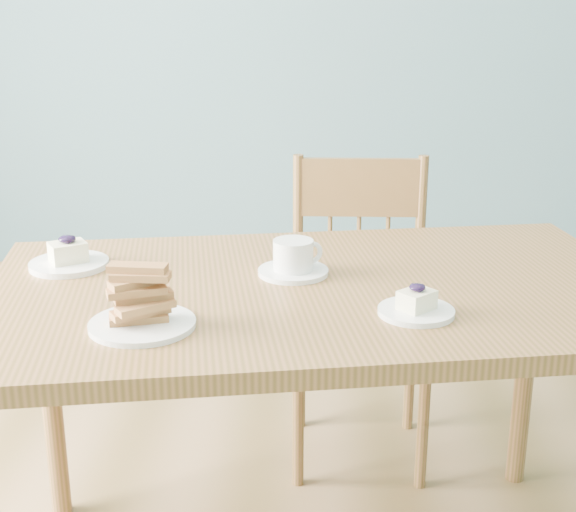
{
  "coord_description": "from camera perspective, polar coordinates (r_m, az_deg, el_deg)",
  "views": [
    {
      "loc": [
        -0.04,
        -1.41,
        1.31
      ],
      "look_at": [
        -0.09,
        0.21,
        0.78
      ],
      "focal_mm": 50.0,
      "sensor_mm": 36.0,
      "label": 1
    }
  ],
  "objects": [
    {
      "name": "cheesecake_plate_near",
      "position": [
        1.53,
        9.11,
        -3.57
      ],
      "size": [
        0.14,
        0.14,
        0.06
      ],
      "rotation": [
        0.0,
        0.0,
        0.72
      ],
      "color": "white",
      "rests_on": "dining_table"
    },
    {
      "name": "dining_table",
      "position": [
        1.7,
        2.21,
        -4.37
      ],
      "size": [
        1.48,
        0.99,
        0.74
      ],
      "rotation": [
        0.0,
        0.0,
        0.16
      ],
      "color": "brown",
      "rests_on": "ground"
    },
    {
      "name": "coffee_cup",
      "position": [
        1.72,
        0.42,
        -0.27
      ],
      "size": [
        0.15,
        0.15,
        0.08
      ],
      "rotation": [
        0.0,
        0.0,
        0.41
      ],
      "color": "white",
      "rests_on": "dining_table"
    },
    {
      "name": "cheesecake_plate_far",
      "position": [
        1.84,
        -15.33,
        -0.2
      ],
      "size": [
        0.17,
        0.17,
        0.07
      ],
      "rotation": [
        0.0,
        0.0,
        0.56
      ],
      "color": "white",
      "rests_on": "dining_table"
    },
    {
      "name": "biscotti_plate",
      "position": [
        1.47,
        -10.39,
        -3.54
      ],
      "size": [
        0.19,
        0.19,
        0.12
      ],
      "rotation": [
        0.0,
        0.0,
        0.3
      ],
      "color": "white",
      "rests_on": "dining_table"
    },
    {
      "name": "dining_chair",
      "position": [
        2.33,
        5.09,
        -3.86
      ],
      "size": [
        0.4,
        0.38,
        0.88
      ],
      "rotation": [
        0.0,
        0.0,
        -0.0
      ],
      "color": "brown",
      "rests_on": "ground"
    }
  ]
}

